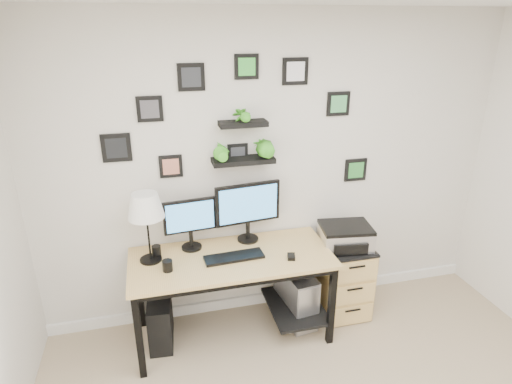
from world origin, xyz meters
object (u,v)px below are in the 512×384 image
object	(u,v)px
monitor_left	(190,221)
pc_tower_black	(161,320)
desk	(235,267)
mug	(167,266)
monitor_right	(248,207)
pc_tower_grey	(296,296)
file_cabinet	(341,277)
printer	(345,236)
table_lamp	(146,207)

from	to	relation	value
monitor_left	pc_tower_black	world-z (taller)	monitor_left
desk	mug	xyz separation A→B (m)	(-0.54, -0.12, 0.17)
monitor_right	monitor_left	bearing A→B (deg)	-177.07
desk	pc_tower_grey	bearing A→B (deg)	2.42
desk	file_cabinet	xyz separation A→B (m)	(0.98, 0.06, -0.29)
monitor_left	printer	distance (m)	1.33
monitor_right	pc_tower_black	bearing A→B (deg)	-167.31
table_lamp	printer	world-z (taller)	table_lamp
pc_tower_black	file_cabinet	xyz separation A→B (m)	(1.61, 0.04, 0.13)
monitor_left	pc_tower_black	distance (m)	0.87
monitor_left	pc_tower_black	xyz separation A→B (m)	(-0.30, -0.15, -0.80)
table_lamp	pc_tower_black	world-z (taller)	table_lamp
pc_tower_black	printer	world-z (taller)	printer
desk	monitor_right	distance (m)	0.50
desk	table_lamp	bearing A→B (deg)	174.48
mug	monitor_right	bearing A→B (deg)	24.84
file_cabinet	printer	xyz separation A→B (m)	(-0.01, -0.03, 0.43)
mug	file_cabinet	size ratio (longest dim) A/B	0.13
desk	file_cabinet	bearing A→B (deg)	3.39
desk	pc_tower_black	size ratio (longest dim) A/B	3.91
pc_tower_grey	pc_tower_black	bearing A→B (deg)	-179.97
desk	file_cabinet	world-z (taller)	desk
table_lamp	printer	size ratio (longest dim) A/B	1.20
file_cabinet	printer	distance (m)	0.43
desk	pc_tower_black	xyz separation A→B (m)	(-0.63, 0.02, -0.42)
mug	pc_tower_black	size ratio (longest dim) A/B	0.21
monitor_right	pc_tower_grey	distance (m)	0.92
printer	monitor_right	bearing A→B (deg)	168.56
table_lamp	mug	bearing A→B (deg)	-57.34
pc_tower_black	table_lamp	bearing A→B (deg)	127.09
mug	pc_tower_black	bearing A→B (deg)	122.67
pc_tower_grey	table_lamp	bearing A→B (deg)	178.05
desk	monitor_right	bearing A→B (deg)	52.18
monitor_left	monitor_right	size ratio (longest dim) A/B	0.78
table_lamp	pc_tower_grey	xyz separation A→B (m)	(1.20, -0.04, -0.96)
mug	pc_tower_black	distance (m)	0.61
monitor_left	mug	world-z (taller)	monitor_left
pc_tower_black	file_cabinet	distance (m)	1.62
desk	file_cabinet	size ratio (longest dim) A/B	2.39
desk	table_lamp	distance (m)	0.87
monitor_left	pc_tower_grey	size ratio (longest dim) A/B	0.85
monitor_left	mug	size ratio (longest dim) A/B	5.01
pc_tower_grey	file_cabinet	xyz separation A→B (m)	(0.44, 0.04, 0.10)
monitor_right	mug	xyz separation A→B (m)	(-0.69, -0.32, -0.26)
desk	printer	distance (m)	0.99
pc_tower_grey	printer	xyz separation A→B (m)	(0.43, 0.01, 0.53)
file_cabinet	mug	bearing A→B (deg)	-173.25
desk	pc_tower_black	distance (m)	0.76
pc_tower_grey	mug	bearing A→B (deg)	-172.37
desk	table_lamp	xyz separation A→B (m)	(-0.66, 0.06, 0.57)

